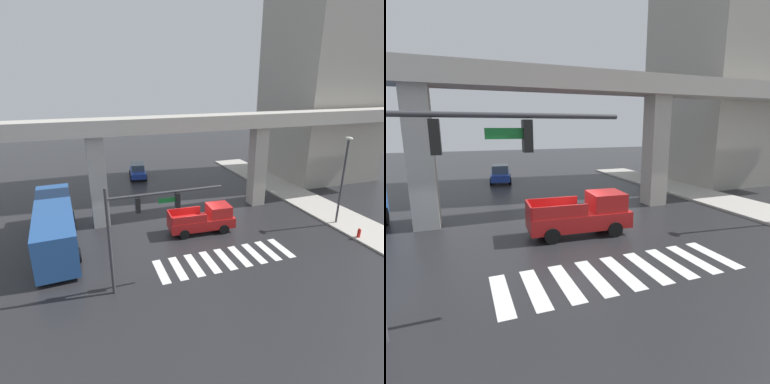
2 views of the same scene
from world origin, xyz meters
The scene contains 11 objects.
ground_plane centered at (0.00, 0.00, 0.00)m, with size 120.00×120.00×0.00m, color #232326.
crosswalk_stripes centered at (0.00, -5.01, 0.01)m, with size 9.35×2.80×0.01m.
elevated_overpass centered at (0.00, 3.44, 7.29)m, with size 48.15×2.31×8.56m.
office_building centered at (19.62, 10.55, 17.12)m, with size 10.66×10.93×34.24m, color gray.
sidewalk_east centered at (12.29, 2.00, 0.07)m, with size 4.00×36.00×0.15m, color #ADA89E.
pickup_truck centered at (0.33, -0.54, 0.99)m, with size 5.21×2.33×2.08m.
city_bus centered at (-10.55, 0.94, 1.72)m, with size 3.13×10.90×2.99m.
sedan_blue centered at (-1.76, 16.08, 0.85)m, with size 2.37×4.49×1.72m.
traffic_signal_mast centered at (-5.71, -6.17, 4.39)m, with size 6.49×0.32×6.20m.
street_lamp_near_corner centered at (11.09, -3.03, 4.56)m, with size 0.44×0.70×7.24m.
fire_hydrant centered at (10.69, -5.77, 0.43)m, with size 0.24×0.24×0.85m.
Camera 1 is at (-8.55, -22.09, 11.31)m, focal length 30.32 mm.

